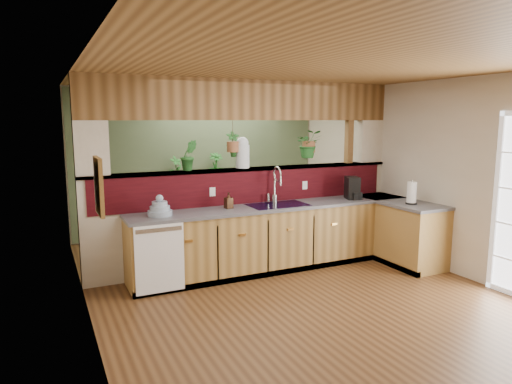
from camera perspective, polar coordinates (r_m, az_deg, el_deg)
name	(u,v)px	position (r m, az deg, el deg)	size (l,w,h in m)	color
ground	(297,294)	(5.59, 5.21, -12.61)	(4.60, 7.00, 0.01)	#4C2F17
ceiling	(301,70)	(5.23, 5.63, 14.94)	(4.60, 7.00, 0.01)	brown
wall_back	(201,162)	(8.43, -6.92, 3.79)	(4.60, 0.02, 2.60)	beige
wall_left	(87,202)	(4.54, -20.39, -1.15)	(0.02, 7.00, 2.60)	beige
wall_right	(444,176)	(6.72, 22.49, 1.87)	(0.02, 7.00, 2.60)	beige
pass_through_partition	(252,182)	(6.46, -0.52, 1.31)	(4.60, 0.21, 2.60)	beige
pass_through_ledge	(250,169)	(6.43, -0.77, 2.88)	(4.60, 0.21, 0.04)	brown
header_beam	(250,100)	(6.40, -0.79, 11.42)	(4.60, 0.15, 0.55)	brown
sage_backwall	(201,162)	(8.41, -6.87, 3.78)	(4.55, 0.02, 2.55)	#4E6042
countertop	(317,234)	(6.58, 7.68, -5.22)	(4.14, 1.52, 0.90)	olive
dishwasher	(160,258)	(5.50, -11.94, -8.12)	(0.58, 0.03, 0.82)	white
navy_sink	(278,210)	(6.29, 2.74, -2.32)	(0.82, 0.50, 0.18)	black
framed_print	(99,186)	(3.71, -19.02, 0.69)	(0.04, 0.35, 0.45)	olive
faucet	(276,183)	(6.39, 2.49, 1.11)	(0.23, 0.23, 0.52)	#B7B7B2
dish_stack	(160,209)	(5.67, -11.93, -2.11)	(0.30, 0.30, 0.26)	#8C9EB5
soap_dispenser	(229,200)	(6.02, -3.45, -1.05)	(0.10, 0.10, 0.21)	#3B2415
coffee_maker	(353,189)	(6.87, 11.98, 0.40)	(0.17, 0.29, 0.33)	black
paper_towel	(412,193)	(6.67, 18.88, -0.15)	(0.15, 0.15, 0.33)	black
glass_jar	(242,153)	(6.36, -1.70, 4.96)	(0.19, 0.19, 0.43)	silver
ledge_plant_left	(189,155)	(6.09, -8.39, 4.56)	(0.22, 0.18, 0.41)	#1F5820
hanging_plant_a	(233,136)	(6.30, -2.92, 7.03)	(0.21, 0.17, 0.47)	brown
hanging_plant_b	(309,132)	(6.86, 6.63, 7.47)	(0.47, 0.44, 0.54)	brown
shelving_console	(199,207)	(8.26, -7.14, -1.92)	(1.51, 0.40, 1.01)	black
shelf_plant_a	(176,168)	(8.04, -9.94, 2.92)	(0.23, 0.16, 0.44)	#1F5820
shelf_plant_b	(216,166)	(8.27, -5.05, 3.28)	(0.26, 0.26, 0.47)	#1F5820
floor_plant	(286,220)	(7.85, 3.76, -3.55)	(0.63, 0.55, 0.70)	#1F5820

